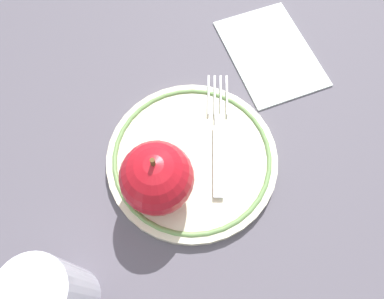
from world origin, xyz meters
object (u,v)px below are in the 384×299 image
(apple_red_whole, at_px, (157,178))
(drinking_glass, at_px, (54,295))
(plate, at_px, (192,158))
(napkin_folded, at_px, (271,52))
(fork, at_px, (218,136))

(apple_red_whole, height_order, drinking_glass, drinking_glass)
(plate, distance_m, napkin_folded, 0.20)
(plate, distance_m, fork, 0.04)
(fork, bearing_deg, apple_red_whole, 135.70)
(napkin_folded, bearing_deg, fork, -40.79)
(plate, bearing_deg, drinking_glass, -50.12)
(fork, height_order, drinking_glass, drinking_glass)
(fork, bearing_deg, plate, 130.58)
(drinking_glass, bearing_deg, plate, 129.88)
(fork, xyz_separation_m, drinking_glass, (0.15, -0.19, 0.04))
(drinking_glass, height_order, napkin_folded, drinking_glass)
(apple_red_whole, height_order, fork, apple_red_whole)
(napkin_folded, bearing_deg, plate, -45.06)
(fork, distance_m, napkin_folded, 0.16)
(plate, relative_size, napkin_folded, 1.31)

